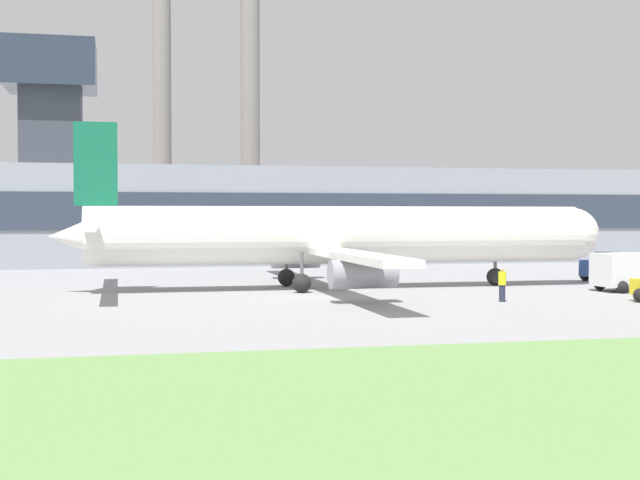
{
  "coord_description": "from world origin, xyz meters",
  "views": [
    {
      "loc": [
        -10.68,
        -45.72,
        4.37
      ],
      "look_at": [
        0.87,
        4.86,
        2.86
      ],
      "focal_mm": 50.0,
      "sensor_mm": 36.0,
      "label": 1
    }
  ],
  "objects_px": {
    "baggage_truck": "(630,272)",
    "ground_crew_person": "(502,284)",
    "pushback_tug": "(609,268)",
    "airplane": "(336,236)"
  },
  "relations": [
    {
      "from": "pushback_tug",
      "to": "ground_crew_person",
      "type": "xyz_separation_m",
      "value": [
        -12.56,
        -11.2,
        0.04
      ]
    },
    {
      "from": "airplane",
      "to": "pushback_tug",
      "type": "bearing_deg",
      "value": 5.19
    },
    {
      "from": "airplane",
      "to": "pushback_tug",
      "type": "xyz_separation_m",
      "value": [
        18.75,
        1.7,
        -2.21
      ]
    },
    {
      "from": "airplane",
      "to": "baggage_truck",
      "type": "xyz_separation_m",
      "value": [
        15.84,
        -5.46,
        -2.0
      ]
    },
    {
      "from": "airplane",
      "to": "ground_crew_person",
      "type": "distance_m",
      "value": 11.54
    },
    {
      "from": "pushback_tug",
      "to": "baggage_truck",
      "type": "bearing_deg",
      "value": -112.11
    },
    {
      "from": "baggage_truck",
      "to": "ground_crew_person",
      "type": "xyz_separation_m",
      "value": [
        -9.65,
        -4.04,
        -0.18
      ]
    },
    {
      "from": "pushback_tug",
      "to": "baggage_truck",
      "type": "relative_size",
      "value": 0.76
    },
    {
      "from": "baggage_truck",
      "to": "airplane",
      "type": "bearing_deg",
      "value": 161.0
    },
    {
      "from": "baggage_truck",
      "to": "ground_crew_person",
      "type": "distance_m",
      "value": 10.47
    }
  ]
}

